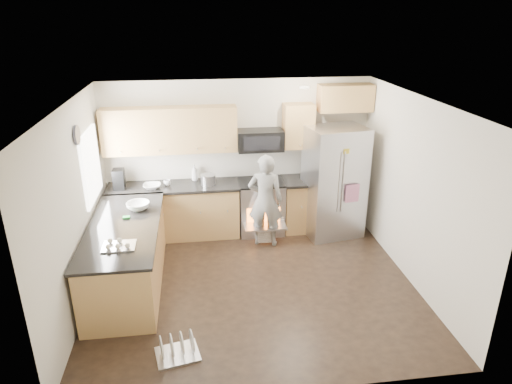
{
  "coord_description": "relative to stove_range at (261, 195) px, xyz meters",
  "views": [
    {
      "loc": [
        -0.7,
        -5.49,
        3.65
      ],
      "look_at": [
        0.11,
        0.5,
        1.22
      ],
      "focal_mm": 32.0,
      "sensor_mm": 36.0,
      "label": 1
    }
  ],
  "objects": [
    {
      "name": "stove_range",
      "position": [
        0.0,
        0.0,
        0.0
      ],
      "size": [
        0.76,
        0.97,
        1.79
      ],
      "color": "#B7B7BC",
      "rests_on": "ground"
    },
    {
      "name": "room_shell",
      "position": [
        -0.39,
        -1.68,
        1.0
      ],
      "size": [
        4.54,
        4.04,
        2.62
      ],
      "color": "beige",
      "rests_on": "ground"
    },
    {
      "name": "dish_rack",
      "position": [
        -1.38,
        -3.0,
        -0.6
      ],
      "size": [
        0.54,
        0.47,
        0.29
      ],
      "rotation": [
        0.0,
        0.0,
        0.2
      ],
      "color": "#B7B7BC",
      "rests_on": "ground"
    },
    {
      "name": "back_cabinet_run",
      "position": [
        -0.94,
        0.05,
        0.29
      ],
      "size": [
        4.45,
        0.64,
        2.5
      ],
      "color": "tan",
      "rests_on": "ground"
    },
    {
      "name": "peninsula",
      "position": [
        -2.1,
        -1.44,
        -0.21
      ],
      "size": [
        0.96,
        2.36,
        1.03
      ],
      "color": "tan",
      "rests_on": "ground"
    },
    {
      "name": "refrigerator",
      "position": [
        1.21,
        -0.24,
        0.27
      ],
      "size": [
        1.03,
        0.87,
        1.88
      ],
      "rotation": [
        0.0,
        0.0,
        0.17
      ],
      "color": "#B7B7BC",
      "rests_on": "ground"
    },
    {
      "name": "person",
      "position": [
        0.0,
        -0.49,
        0.1
      ],
      "size": [
        0.64,
        0.5,
        1.55
      ],
      "primitive_type": "imported",
      "rotation": [
        0.0,
        0.0,
        2.89
      ],
      "color": "gray",
      "rests_on": "ground"
    },
    {
      "name": "ground",
      "position": [
        -0.35,
        -1.69,
        -0.68
      ],
      "size": [
        4.5,
        4.5,
        0.0
      ],
      "primitive_type": "plane",
      "color": "black",
      "rests_on": "ground"
    }
  ]
}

